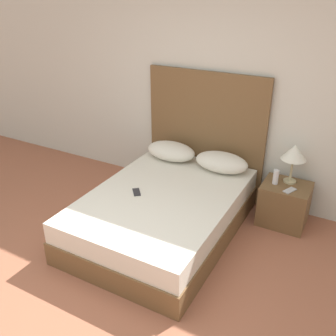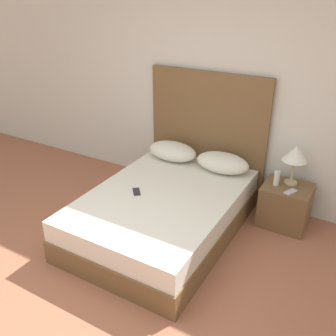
{
  "view_description": "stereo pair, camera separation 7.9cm",
  "coord_description": "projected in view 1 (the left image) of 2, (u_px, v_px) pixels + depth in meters",
  "views": [
    {
      "loc": [
        1.6,
        -1.58,
        2.41
      ],
      "look_at": [
        -0.04,
        1.42,
        0.71
      ],
      "focal_mm": 40.0,
      "sensor_mm": 36.0,
      "label": 1
    },
    {
      "loc": [
        1.67,
        -1.54,
        2.41
      ],
      "look_at": [
        -0.04,
        1.42,
        0.71
      ],
      "focal_mm": 40.0,
      "sensor_mm": 36.0,
      "label": 2
    }
  ],
  "objects": [
    {
      "name": "wall_back",
      "position": [
        213.0,
        85.0,
        4.31
      ],
      "size": [
        10.0,
        0.06,
        2.7
      ],
      "color": "silver",
      "rests_on": "ground_plane"
    },
    {
      "name": "table_lamp",
      "position": [
        294.0,
        153.0,
        3.92
      ],
      "size": [
        0.26,
        0.26,
        0.43
      ],
      "color": "tan",
      "rests_on": "nightstand"
    },
    {
      "name": "ground_plane",
      "position": [
        88.0,
        317.0,
        3.0
      ],
      "size": [
        16.0,
        16.0,
        0.0
      ],
      "primitive_type": "plane",
      "color": "#9E5B42"
    },
    {
      "name": "phone_on_nightstand",
      "position": [
        290.0,
        190.0,
        3.89
      ],
      "size": [
        0.12,
        0.17,
        0.01
      ],
      "color": "#B7B7BC",
      "rests_on": "nightstand"
    },
    {
      "name": "toiletry_bottle",
      "position": [
        276.0,
        177.0,
        4.0
      ],
      "size": [
        0.06,
        0.06,
        0.16
      ],
      "color": "silver",
      "rests_on": "nightstand"
    },
    {
      "name": "bed",
      "position": [
        163.0,
        213.0,
        3.95
      ],
      "size": [
        1.42,
        2.02,
        0.46
      ],
      "color": "brown",
      "rests_on": "ground_plane"
    },
    {
      "name": "headboard",
      "position": [
        205.0,
        134.0,
        4.53
      ],
      "size": [
        1.49,
        0.05,
        1.52
      ],
      "color": "brown",
      "rests_on": "ground_plane"
    },
    {
      "name": "nightstand",
      "position": [
        284.0,
        204.0,
        4.1
      ],
      "size": [
        0.5,
        0.44,
        0.47
      ],
      "color": "brown",
      "rests_on": "ground_plane"
    },
    {
      "name": "phone_on_bed",
      "position": [
        137.0,
        192.0,
        3.87
      ],
      "size": [
        0.15,
        0.16,
        0.01
      ],
      "color": "#232328",
      "rests_on": "bed"
    },
    {
      "name": "pillow_left",
      "position": [
        171.0,
        151.0,
        4.55
      ],
      "size": [
        0.62,
        0.37,
        0.22
      ],
      "color": "silver",
      "rests_on": "bed"
    },
    {
      "name": "pillow_right",
      "position": [
        222.0,
        162.0,
        4.27
      ],
      "size": [
        0.62,
        0.37,
        0.22
      ],
      "color": "silver",
      "rests_on": "bed"
    }
  ]
}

